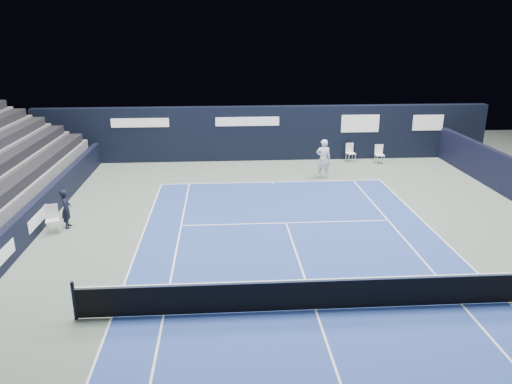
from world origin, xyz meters
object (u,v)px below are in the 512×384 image
(folding_chair_back_a, at_px, (350,149))
(tennis_player, at_px, (323,159))
(folding_chair_back_b, at_px, (379,153))
(line_judge_chair, at_px, (52,217))
(tennis_net, at_px, (316,294))

(folding_chair_back_a, height_order, tennis_player, tennis_player)
(folding_chair_back_b, height_order, line_judge_chair, line_judge_chair)
(line_judge_chair, xyz_separation_m, tennis_net, (8.86, -6.11, -0.10))
(folding_chair_back_b, relative_size, line_judge_chair, 0.99)
(tennis_net, relative_size, tennis_player, 6.46)
(folding_chair_back_b, xyz_separation_m, line_judge_chair, (-15.29, -9.08, 0.01))
(tennis_net, height_order, tennis_player, tennis_player)
(folding_chair_back_a, bearing_deg, line_judge_chair, -156.55)
(folding_chair_back_a, bearing_deg, tennis_net, -118.80)
(tennis_player, bearing_deg, line_judge_chair, -150.78)
(line_judge_chair, distance_m, tennis_player, 13.23)
(tennis_net, bearing_deg, folding_chair_back_b, 67.05)
(folding_chair_back_a, distance_m, folding_chair_back_b, 1.66)
(line_judge_chair, height_order, tennis_player, tennis_player)
(tennis_player, bearing_deg, folding_chair_back_a, 55.40)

